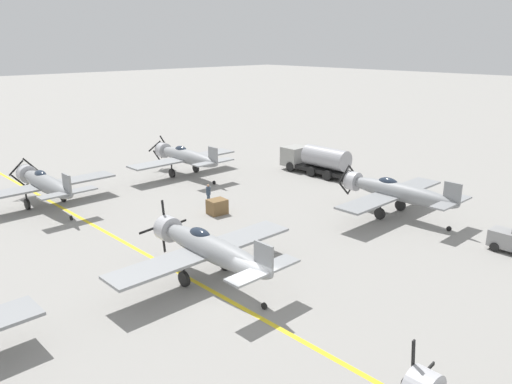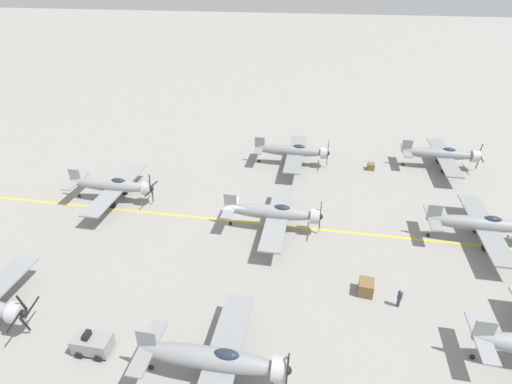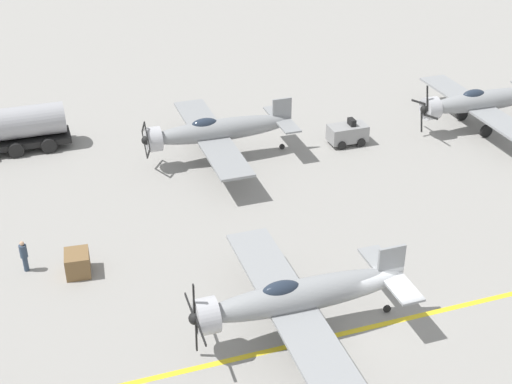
{
  "view_description": "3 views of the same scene",
  "coord_description": "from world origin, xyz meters",
  "px_view_note": "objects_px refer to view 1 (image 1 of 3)",
  "views": [
    {
      "loc": [
        -15.32,
        -16.8,
        13.25
      ],
      "look_at": [
        6.64,
        6.33,
        3.6
      ],
      "focal_mm": 35.0,
      "sensor_mm": 36.0,
      "label": 1
    },
    {
      "loc": [
        34.04,
        8.09,
        23.7
      ],
      "look_at": [
        -2.71,
        1.58,
        2.19
      ],
      "focal_mm": 28.0,
      "sensor_mm": 36.0,
      "label": 2
    },
    {
      "loc": [
        -21.9,
        13.59,
        21.33
      ],
      "look_at": [
        6.78,
        3.88,
        3.96
      ],
      "focal_mm": 50.0,
      "sensor_mm": 36.0,
      "label": 3
    }
  ],
  "objects_px": {
    "airplane_far_right": "(185,156)",
    "ground_crew_walking": "(208,193)",
    "airplane_far_center": "(45,183)",
    "airplane_mid_center": "(208,248)",
    "airplane_mid_right": "(396,191)",
    "supply_crate_mid_lane": "(217,207)",
    "fuel_tanker": "(316,159)",
    "tow_tractor": "(511,240)"
  },
  "relations": [
    {
      "from": "airplane_far_center",
      "to": "airplane_far_right",
      "type": "distance_m",
      "value": 14.36
    },
    {
      "from": "airplane_far_center",
      "to": "airplane_far_right",
      "type": "relative_size",
      "value": 1.0
    },
    {
      "from": "airplane_far_center",
      "to": "ground_crew_walking",
      "type": "bearing_deg",
      "value": -28.96
    },
    {
      "from": "tow_tractor",
      "to": "supply_crate_mid_lane",
      "type": "relative_size",
      "value": 1.82
    },
    {
      "from": "airplane_far_center",
      "to": "airplane_mid_center",
      "type": "distance_m",
      "value": 19.91
    },
    {
      "from": "airplane_mid_center",
      "to": "airplane_mid_right",
      "type": "height_order",
      "value": "airplane_mid_center"
    },
    {
      "from": "airplane_mid_center",
      "to": "fuel_tanker",
      "type": "relative_size",
      "value": 1.5
    },
    {
      "from": "airplane_far_right",
      "to": "ground_crew_walking",
      "type": "relative_size",
      "value": 6.88
    },
    {
      "from": "airplane_mid_center",
      "to": "ground_crew_walking",
      "type": "distance_m",
      "value": 14.19
    },
    {
      "from": "airplane_mid_right",
      "to": "supply_crate_mid_lane",
      "type": "xyz_separation_m",
      "value": [
        -9.84,
        10.01,
        -1.42
      ]
    },
    {
      "from": "airplane_far_center",
      "to": "airplane_mid_right",
      "type": "bearing_deg",
      "value": -36.58
    },
    {
      "from": "airplane_mid_center",
      "to": "airplane_far_right",
      "type": "relative_size",
      "value": 1.0
    },
    {
      "from": "airplane_mid_right",
      "to": "fuel_tanker",
      "type": "distance_m",
      "value": 14.0
    },
    {
      "from": "fuel_tanker",
      "to": "supply_crate_mid_lane",
      "type": "relative_size",
      "value": 5.6
    },
    {
      "from": "airplane_far_right",
      "to": "supply_crate_mid_lane",
      "type": "height_order",
      "value": "airplane_far_right"
    },
    {
      "from": "airplane_mid_right",
      "to": "supply_crate_mid_lane",
      "type": "distance_m",
      "value": 14.11
    },
    {
      "from": "airplane_far_center",
      "to": "airplane_mid_right",
      "type": "height_order",
      "value": "same"
    },
    {
      "from": "airplane_mid_center",
      "to": "tow_tractor",
      "type": "height_order",
      "value": "airplane_mid_center"
    },
    {
      "from": "tow_tractor",
      "to": "ground_crew_walking",
      "type": "distance_m",
      "value": 23.01
    },
    {
      "from": "tow_tractor",
      "to": "supply_crate_mid_lane",
      "type": "distance_m",
      "value": 21.17
    },
    {
      "from": "tow_tractor",
      "to": "fuel_tanker",
      "type": "bearing_deg",
      "value": 73.97
    },
    {
      "from": "supply_crate_mid_lane",
      "to": "airplane_mid_right",
      "type": "bearing_deg",
      "value": -45.51
    },
    {
      "from": "airplane_far_right",
      "to": "fuel_tanker",
      "type": "xyz_separation_m",
      "value": [
        10.25,
        -8.65,
        -0.5
      ]
    },
    {
      "from": "airplane_far_center",
      "to": "ground_crew_walking",
      "type": "height_order",
      "value": "airplane_far_center"
    },
    {
      "from": "fuel_tanker",
      "to": "tow_tractor",
      "type": "bearing_deg",
      "value": -106.03
    },
    {
      "from": "airplane_far_center",
      "to": "airplane_mid_right",
      "type": "xyz_separation_m",
      "value": [
        18.98,
        -21.21,
        -0.0
      ]
    },
    {
      "from": "airplane_far_center",
      "to": "airplane_far_right",
      "type": "xyz_separation_m",
      "value": [
        14.36,
        0.24,
        0.0
      ]
    },
    {
      "from": "airplane_mid_right",
      "to": "supply_crate_mid_lane",
      "type": "height_order",
      "value": "airplane_mid_right"
    },
    {
      "from": "airplane_far_center",
      "to": "airplane_mid_right",
      "type": "relative_size",
      "value": 1.0
    },
    {
      "from": "airplane_far_right",
      "to": "fuel_tanker",
      "type": "bearing_deg",
      "value": -57.29
    },
    {
      "from": "airplane_far_center",
      "to": "fuel_tanker",
      "type": "bearing_deg",
      "value": -7.26
    },
    {
      "from": "airplane_mid_center",
      "to": "ground_crew_walking",
      "type": "bearing_deg",
      "value": 36.03
    },
    {
      "from": "airplane_mid_center",
      "to": "tow_tractor",
      "type": "xyz_separation_m",
      "value": [
        16.88,
        -10.41,
        -1.22
      ]
    },
    {
      "from": "airplane_mid_right",
      "to": "fuel_tanker",
      "type": "height_order",
      "value": "airplane_mid_right"
    },
    {
      "from": "airplane_far_right",
      "to": "ground_crew_walking",
      "type": "bearing_deg",
      "value": -131.98
    },
    {
      "from": "airplane_far_center",
      "to": "tow_tractor",
      "type": "relative_size",
      "value": 4.62
    },
    {
      "from": "airplane_far_center",
      "to": "supply_crate_mid_lane",
      "type": "xyz_separation_m",
      "value": [
        9.14,
        -11.2,
        -1.42
      ]
    },
    {
      "from": "airplane_mid_center",
      "to": "supply_crate_mid_lane",
      "type": "distance_m",
      "value": 11.66
    },
    {
      "from": "airplane_mid_right",
      "to": "airplane_mid_center",
      "type": "bearing_deg",
      "value": 165.62
    },
    {
      "from": "airplane_mid_right",
      "to": "supply_crate_mid_lane",
      "type": "relative_size",
      "value": 8.4
    },
    {
      "from": "ground_crew_walking",
      "to": "supply_crate_mid_lane",
      "type": "distance_m",
      "value": 2.71
    },
    {
      "from": "airplane_mid_center",
      "to": "tow_tractor",
      "type": "relative_size",
      "value": 4.62
    }
  ]
}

